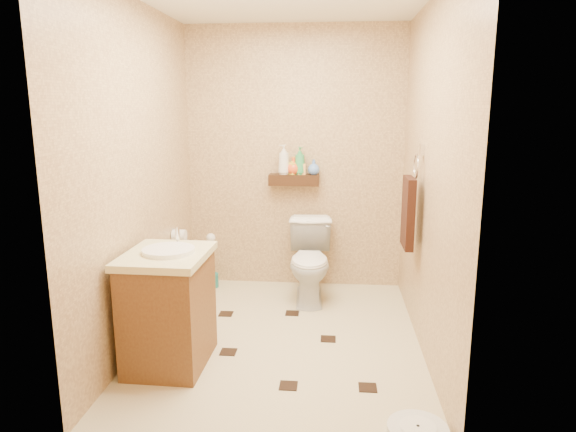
# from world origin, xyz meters

# --- Properties ---
(ground) EXTENTS (2.50, 2.50, 0.00)m
(ground) POSITION_xyz_m (0.00, 0.00, 0.00)
(ground) COLOR #C5B590
(ground) RESTS_ON ground
(wall_back) EXTENTS (2.00, 0.04, 2.40)m
(wall_back) POSITION_xyz_m (0.00, 1.25, 1.20)
(wall_back) COLOR tan
(wall_back) RESTS_ON ground
(wall_front) EXTENTS (2.00, 0.04, 2.40)m
(wall_front) POSITION_xyz_m (0.00, -1.25, 1.20)
(wall_front) COLOR tan
(wall_front) RESTS_ON ground
(wall_left) EXTENTS (0.04, 2.50, 2.40)m
(wall_left) POSITION_xyz_m (-1.00, 0.00, 1.20)
(wall_left) COLOR tan
(wall_left) RESTS_ON ground
(wall_right) EXTENTS (0.04, 2.50, 2.40)m
(wall_right) POSITION_xyz_m (1.00, 0.00, 1.20)
(wall_right) COLOR tan
(wall_right) RESTS_ON ground
(wall_shelf) EXTENTS (0.46, 0.14, 0.10)m
(wall_shelf) POSITION_xyz_m (0.00, 1.17, 1.02)
(wall_shelf) COLOR #321C0D
(wall_shelf) RESTS_ON wall_back
(floor_accents) EXTENTS (1.21, 1.23, 0.01)m
(floor_accents) POSITION_xyz_m (0.04, -0.09, 0.00)
(floor_accents) COLOR black
(floor_accents) RESTS_ON ground
(toilet) EXTENTS (0.42, 0.70, 0.70)m
(toilet) POSITION_xyz_m (0.17, 0.83, 0.35)
(toilet) COLOR white
(toilet) RESTS_ON ground
(vanity) EXTENTS (0.53, 0.64, 0.89)m
(vanity) POSITION_xyz_m (-0.70, -0.41, 0.40)
(vanity) COLOR brown
(vanity) RESTS_ON ground
(bathroom_scale) EXTENTS (0.38, 0.38, 0.06)m
(bathroom_scale) POSITION_xyz_m (0.82, -1.07, 0.03)
(bathroom_scale) COLOR silver
(bathroom_scale) RESTS_ON ground
(toilet_brush) EXTENTS (0.12, 0.12, 0.52)m
(toilet_brush) POSITION_xyz_m (-0.77, 1.06, 0.18)
(toilet_brush) COLOR #1A6966
(toilet_brush) RESTS_ON ground
(towel_ring) EXTENTS (0.12, 0.30, 0.76)m
(towel_ring) POSITION_xyz_m (0.91, 0.25, 0.95)
(towel_ring) COLOR silver
(towel_ring) RESTS_ON wall_right
(toilet_paper) EXTENTS (0.12, 0.11, 0.12)m
(toilet_paper) POSITION_xyz_m (-0.94, 0.65, 0.60)
(toilet_paper) COLOR silver
(toilet_paper) RESTS_ON wall_left
(bottle_a) EXTENTS (0.15, 0.15, 0.27)m
(bottle_a) POSITION_xyz_m (-0.09, 1.17, 1.21)
(bottle_a) COLOR silver
(bottle_a) RESTS_ON wall_shelf
(bottle_b) EXTENTS (0.10, 0.10, 0.16)m
(bottle_b) POSITION_xyz_m (-0.01, 1.17, 1.15)
(bottle_b) COLOR yellow
(bottle_b) RESTS_ON wall_shelf
(bottle_c) EXTENTS (0.17, 0.17, 0.16)m
(bottle_c) POSITION_xyz_m (-0.00, 1.17, 1.15)
(bottle_c) COLOR #E44D1A
(bottle_c) RESTS_ON wall_shelf
(bottle_d) EXTENTS (0.14, 0.14, 0.25)m
(bottle_d) POSITION_xyz_m (0.05, 1.17, 1.20)
(bottle_d) COLOR #319351
(bottle_d) RESTS_ON wall_shelf
(bottle_e) EXTENTS (0.08, 0.08, 0.15)m
(bottle_e) POSITION_xyz_m (0.07, 1.17, 1.15)
(bottle_e) COLOR #FDB254
(bottle_e) RESTS_ON wall_shelf
(bottle_f) EXTENTS (0.15, 0.15, 0.14)m
(bottle_f) POSITION_xyz_m (0.18, 1.17, 1.14)
(bottle_f) COLOR #5680D7
(bottle_f) RESTS_ON wall_shelf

